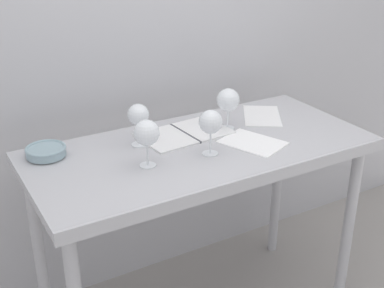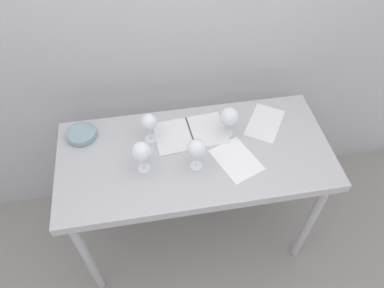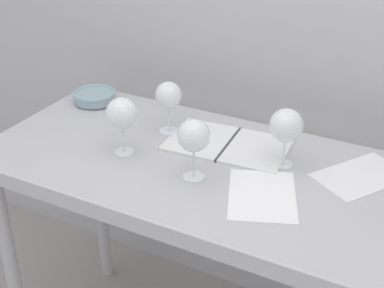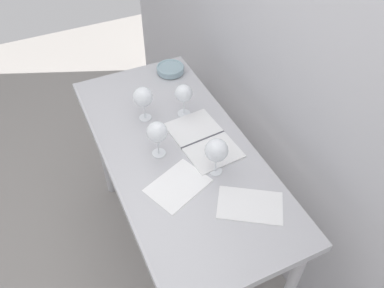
{
  "view_description": "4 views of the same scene",
  "coord_description": "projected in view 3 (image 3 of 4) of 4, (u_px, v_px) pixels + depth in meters",
  "views": [
    {
      "loc": [
        -0.98,
        -1.64,
        1.77
      ],
      "look_at": [
        -0.06,
        -0.04,
        0.94
      ],
      "focal_mm": 48.56,
      "sensor_mm": 36.0,
      "label": 1
    },
    {
      "loc": [
        -0.21,
        -1.16,
        2.35
      ],
      "look_at": [
        -0.02,
        -0.01,
        0.97
      ],
      "focal_mm": 34.04,
      "sensor_mm": 36.0,
      "label": 2
    },
    {
      "loc": [
        0.6,
        -1.27,
        1.73
      ],
      "look_at": [
        -0.04,
        -0.05,
        0.98
      ],
      "focal_mm": 51.18,
      "sensor_mm": 36.0,
      "label": 3
    },
    {
      "loc": [
        1.17,
        -0.47,
        2.2
      ],
      "look_at": [
        0.08,
        0.03,
        0.99
      ],
      "focal_mm": 36.79,
      "sensor_mm": 36.0,
      "label": 4
    }
  ],
  "objects": [
    {
      "name": "steel_counter",
      "position": [
        210.0,
        194.0,
        1.67
      ],
      "size": [
        1.4,
        0.65,
        0.9
      ],
      "color": "#B7B7BC",
      "rests_on": "ground_plane"
    },
    {
      "name": "wine_glass_near_left",
      "position": [
        122.0,
        114.0,
        1.62
      ],
      "size": [
        0.1,
        0.1,
        0.18
      ],
      "color": "white",
      "rests_on": "steel_counter"
    },
    {
      "name": "wine_glass_near_center",
      "position": [
        194.0,
        137.0,
        1.5
      ],
      "size": [
        0.09,
        0.09,
        0.18
      ],
      "color": "white",
      "rests_on": "steel_counter"
    },
    {
      "name": "wine_glass_far_left",
      "position": [
        168.0,
        96.0,
        1.75
      ],
      "size": [
        0.09,
        0.09,
        0.17
      ],
      "color": "white",
      "rests_on": "steel_counter"
    },
    {
      "name": "wine_glass_far_right",
      "position": [
        286.0,
        126.0,
        1.56
      ],
      "size": [
        0.1,
        0.1,
        0.18
      ],
      "color": "white",
      "rests_on": "steel_counter"
    },
    {
      "name": "open_notebook",
      "position": [
        228.0,
        144.0,
        1.73
      ],
      "size": [
        0.39,
        0.26,
        0.01
      ],
      "rotation": [
        0.0,
        0.0,
        0.08
      ],
      "color": "white",
      "rests_on": "steel_counter"
    },
    {
      "name": "tasting_sheet_upper",
      "position": [
        361.0,
        176.0,
        1.56
      ],
      "size": [
        0.28,
        0.31,
        0.0
      ],
      "primitive_type": "cube",
      "rotation": [
        0.0,
        0.0,
        -0.58
      ],
      "color": "white",
      "rests_on": "steel_counter"
    },
    {
      "name": "tasting_sheet_lower",
      "position": [
        262.0,
        195.0,
        1.48
      ],
      "size": [
        0.26,
        0.3,
        0.0
      ],
      "primitive_type": "cube",
      "rotation": [
        0.0,
        0.0,
        0.38
      ],
      "color": "white",
      "rests_on": "steel_counter"
    },
    {
      "name": "tasting_bowl",
      "position": [
        95.0,
        96.0,
        2.0
      ],
      "size": [
        0.16,
        0.16,
        0.04
      ],
      "color": "beige",
      "rests_on": "steel_counter"
    }
  ]
}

